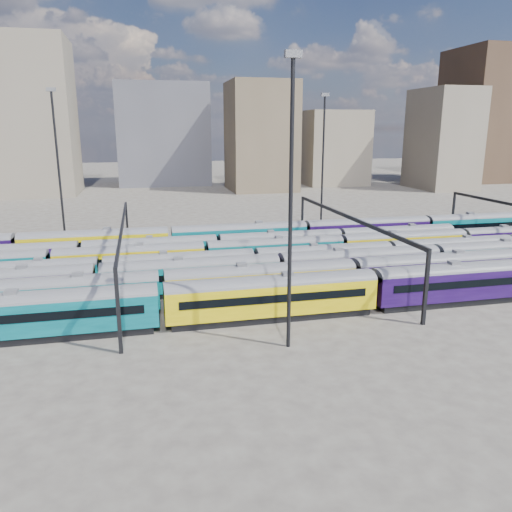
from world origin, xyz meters
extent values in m
plane|color=#423D38|center=(0.00, 0.00, 0.00)|extent=(500.00, 500.00, 0.00)
cube|color=black|center=(-27.58, -15.00, 0.39)|extent=(21.13, 2.74, 0.78)
cube|color=#054952|center=(-27.58, -15.00, 2.39)|extent=(22.25, 3.23, 3.23)
cylinder|color=#4C4C51|center=(-27.58, -15.00, 4.00)|extent=(22.25, 3.23, 3.23)
cube|color=black|center=(-27.58, -16.63, 2.78)|extent=(19.58, 0.06, 0.83)
cube|color=black|center=(-27.58, -13.37, 2.78)|extent=(19.58, 0.06, 0.83)
cube|color=slate|center=(-27.58, -15.00, 4.86)|extent=(1.11, 1.00, 0.39)
cube|color=black|center=(-4.73, -15.00, 0.39)|extent=(21.13, 2.74, 0.78)
cube|color=#B89F07|center=(-4.73, -15.00, 2.39)|extent=(22.25, 3.23, 3.23)
cylinder|color=#4C4C51|center=(-4.73, -15.00, 4.00)|extent=(22.25, 3.23, 3.23)
cube|color=black|center=(-4.73, -16.63, 2.78)|extent=(19.58, 0.06, 0.83)
cube|color=black|center=(-4.73, -13.37, 2.78)|extent=(19.58, 0.06, 0.83)
cube|color=slate|center=(-4.73, -15.00, 4.86)|extent=(1.11, 1.00, 0.39)
cube|color=black|center=(18.11, -15.00, 0.39)|extent=(21.13, 2.74, 0.78)
cube|color=#170734|center=(18.11, -15.00, 2.39)|extent=(22.25, 3.23, 3.23)
cylinder|color=#4C4C51|center=(18.11, -15.00, 4.00)|extent=(22.25, 3.23, 3.23)
cube|color=black|center=(18.11, -16.63, 2.78)|extent=(19.58, 0.06, 0.83)
cube|color=black|center=(18.11, -13.37, 2.78)|extent=(19.58, 0.06, 0.83)
cube|color=slate|center=(18.11, -15.00, 4.86)|extent=(1.11, 1.00, 0.39)
cube|color=black|center=(-27.04, -10.00, 0.38)|extent=(20.67, 2.68, 0.76)
cube|color=#054952|center=(-27.04, -10.00, 2.34)|extent=(21.76, 3.16, 3.16)
cylinder|color=#4C4C51|center=(-27.04, -10.00, 3.92)|extent=(21.76, 3.16, 3.16)
cube|color=black|center=(-27.04, -11.60, 2.72)|extent=(19.15, 0.06, 0.82)
cube|color=black|center=(-27.04, -8.40, 2.72)|extent=(19.15, 0.06, 0.82)
cube|color=slate|center=(-27.04, -10.00, 4.76)|extent=(1.09, 0.98, 0.38)
cube|color=black|center=(-4.68, -10.00, 0.38)|extent=(20.67, 2.68, 0.76)
cube|color=#B89F07|center=(-4.68, -10.00, 2.34)|extent=(21.76, 3.16, 3.16)
cylinder|color=#4C4C51|center=(-4.68, -10.00, 3.92)|extent=(21.76, 3.16, 3.16)
cube|color=black|center=(-4.68, -11.60, 2.72)|extent=(19.15, 0.06, 0.82)
cube|color=black|center=(-4.68, -8.40, 2.72)|extent=(19.15, 0.06, 0.82)
cube|color=slate|center=(-4.68, -10.00, 4.76)|extent=(1.09, 0.98, 0.38)
cube|color=black|center=(17.68, -10.00, 0.38)|extent=(20.67, 2.68, 0.76)
cube|color=#170734|center=(17.68, -10.00, 2.34)|extent=(21.76, 3.16, 3.16)
cylinder|color=#4C4C51|center=(17.68, -10.00, 3.92)|extent=(21.76, 3.16, 3.16)
cube|color=black|center=(17.68, -11.60, 2.72)|extent=(19.15, 0.06, 0.82)
cube|color=black|center=(17.68, -8.40, 2.72)|extent=(19.15, 0.06, 0.82)
cube|color=slate|center=(17.68, -10.00, 4.76)|extent=(1.09, 0.98, 0.38)
cube|color=black|center=(-12.08, -5.00, 0.37)|extent=(20.11, 2.61, 0.74)
cube|color=#054952|center=(-12.08, -5.00, 2.28)|extent=(21.16, 3.07, 3.07)
cylinder|color=#4C4C51|center=(-12.08, -5.00, 3.81)|extent=(21.16, 3.07, 3.07)
cube|color=black|center=(-12.08, -6.55, 2.64)|extent=(18.62, 0.06, 0.79)
cube|color=black|center=(-12.08, -3.45, 2.64)|extent=(18.62, 0.06, 0.79)
cube|color=slate|center=(-12.08, -5.00, 4.63)|extent=(1.06, 0.95, 0.37)
cube|color=black|center=(9.68, -5.00, 0.37)|extent=(20.11, 2.61, 0.74)
cube|color=#170734|center=(9.68, -5.00, 2.28)|extent=(21.16, 3.07, 3.07)
cylinder|color=#4C4C51|center=(9.68, -5.00, 3.81)|extent=(21.16, 3.07, 3.07)
cube|color=black|center=(9.68, -6.55, 2.64)|extent=(18.62, 0.06, 0.79)
cube|color=black|center=(9.68, -3.45, 2.64)|extent=(18.62, 0.06, 0.79)
cube|color=slate|center=(9.68, -5.00, 4.63)|extent=(1.06, 0.95, 0.37)
cube|color=black|center=(31.45, -5.00, 0.37)|extent=(20.11, 2.61, 0.74)
cube|color=#054952|center=(31.45, -5.00, 2.28)|extent=(21.16, 3.07, 3.07)
cylinder|color=#4C4C51|center=(31.45, -5.00, 3.81)|extent=(21.16, 3.07, 3.07)
cube|color=black|center=(31.45, -3.45, 2.64)|extent=(18.62, 0.06, 0.79)
cube|color=slate|center=(31.45, -5.00, 4.63)|extent=(1.06, 0.95, 0.37)
cube|color=black|center=(-32.77, 0.00, 0.33)|extent=(18.16, 2.36, 0.67)
cube|color=#054952|center=(-32.77, 0.00, 2.05)|extent=(19.11, 2.77, 2.77)
cylinder|color=#4C4C51|center=(-32.77, 0.00, 3.44)|extent=(19.11, 2.77, 2.77)
cube|color=black|center=(-32.77, -1.41, 2.39)|extent=(16.82, 0.06, 0.72)
cube|color=black|center=(-32.77, 1.41, 2.39)|extent=(16.82, 0.06, 0.72)
cube|color=slate|center=(-32.77, 0.00, 4.18)|extent=(0.96, 0.86, 0.33)
cube|color=black|center=(-13.06, 0.00, 0.33)|extent=(18.16, 2.36, 0.67)
cube|color=#B89F07|center=(-13.06, 0.00, 2.05)|extent=(19.11, 2.77, 2.77)
cylinder|color=#4C4C51|center=(-13.06, 0.00, 3.44)|extent=(19.11, 2.77, 2.77)
cube|color=black|center=(-13.06, -1.41, 2.39)|extent=(16.82, 0.06, 0.72)
cube|color=black|center=(-13.06, 1.41, 2.39)|extent=(16.82, 0.06, 0.72)
cube|color=slate|center=(-13.06, 0.00, 4.18)|extent=(0.96, 0.86, 0.33)
cube|color=black|center=(6.65, 0.00, 0.33)|extent=(18.16, 2.36, 0.67)
cube|color=#170734|center=(6.65, 0.00, 2.05)|extent=(19.11, 2.77, 2.77)
cylinder|color=#4C4C51|center=(6.65, 0.00, 3.44)|extent=(19.11, 2.77, 2.77)
cube|color=black|center=(6.65, -1.41, 2.39)|extent=(16.82, 0.06, 0.72)
cube|color=black|center=(6.65, 1.41, 2.39)|extent=(16.82, 0.06, 0.72)
cube|color=slate|center=(6.65, 0.00, 4.18)|extent=(0.96, 0.86, 0.33)
cube|color=black|center=(26.36, 0.00, 0.33)|extent=(18.16, 2.36, 0.67)
cube|color=#054952|center=(26.36, 0.00, 2.05)|extent=(19.11, 2.77, 2.77)
cylinder|color=#4C4C51|center=(26.36, 0.00, 3.44)|extent=(19.11, 2.77, 2.77)
cube|color=black|center=(26.36, -1.41, 2.39)|extent=(16.82, 0.06, 0.72)
cube|color=black|center=(26.36, 1.41, 2.39)|extent=(16.82, 0.06, 0.72)
cube|color=slate|center=(26.36, 0.00, 4.18)|extent=(0.96, 0.86, 0.33)
cube|color=black|center=(-19.37, 5.00, 0.35)|extent=(18.85, 2.45, 0.69)
cube|color=#B89F07|center=(-19.37, 5.00, 2.13)|extent=(19.84, 2.88, 2.88)
cylinder|color=#4C4C51|center=(-19.37, 5.00, 3.57)|extent=(19.84, 2.88, 2.88)
cube|color=black|center=(-19.37, 3.54, 2.48)|extent=(17.46, 0.06, 0.74)
cube|color=black|center=(-19.37, 6.46, 2.48)|extent=(17.46, 0.06, 0.74)
cube|color=slate|center=(-19.37, 5.00, 4.34)|extent=(0.99, 0.89, 0.35)
cube|color=black|center=(1.07, 5.00, 0.35)|extent=(18.85, 2.45, 0.69)
cube|color=#054952|center=(1.07, 5.00, 2.13)|extent=(19.84, 2.88, 2.88)
cylinder|color=#4C4C51|center=(1.07, 5.00, 3.57)|extent=(19.84, 2.88, 2.88)
cube|color=black|center=(1.07, 3.54, 2.48)|extent=(17.46, 0.06, 0.74)
cube|color=black|center=(1.07, 6.46, 2.48)|extent=(17.46, 0.06, 0.74)
cube|color=slate|center=(1.07, 5.00, 4.34)|extent=(0.99, 0.89, 0.35)
cube|color=black|center=(21.51, 5.00, 0.35)|extent=(18.85, 2.45, 0.69)
cube|color=#B89F07|center=(21.51, 5.00, 2.13)|extent=(19.84, 2.88, 2.88)
cylinder|color=#4C4C51|center=(21.51, 5.00, 3.57)|extent=(19.84, 2.88, 2.88)
cube|color=black|center=(21.51, 3.54, 2.48)|extent=(17.46, 0.06, 0.74)
cube|color=black|center=(21.51, 6.46, 2.48)|extent=(17.46, 0.06, 0.74)
cube|color=slate|center=(21.51, 5.00, 4.34)|extent=(0.99, 0.89, 0.35)
cube|color=black|center=(41.96, 6.46, 2.48)|extent=(17.46, 0.06, 0.74)
cube|color=black|center=(-36.26, 10.00, 0.34)|extent=(18.20, 2.36, 0.67)
cube|color=#170734|center=(-36.26, 10.00, 2.06)|extent=(19.16, 2.78, 2.78)
cylinder|color=#4C4C51|center=(-36.26, 10.00, 3.45)|extent=(19.16, 2.78, 2.78)
cube|color=black|center=(-36.26, 8.59, 2.39)|extent=(16.86, 0.06, 0.72)
cube|color=black|center=(-36.26, 11.41, 2.39)|extent=(16.86, 0.06, 0.72)
cube|color=slate|center=(-36.26, 10.00, 4.19)|extent=(0.96, 0.86, 0.34)
cube|color=black|center=(-16.50, 10.00, 0.34)|extent=(18.20, 2.36, 0.67)
cube|color=#054952|center=(-16.50, 10.00, 2.06)|extent=(19.16, 2.78, 2.78)
cylinder|color=#4C4C51|center=(-16.50, 10.00, 3.45)|extent=(19.16, 2.78, 2.78)
cube|color=black|center=(-16.50, 8.59, 2.39)|extent=(16.86, 0.06, 0.72)
cube|color=black|center=(-16.50, 11.41, 2.39)|extent=(16.86, 0.06, 0.72)
cube|color=slate|center=(-16.50, 10.00, 4.19)|extent=(0.96, 0.86, 0.34)
cube|color=black|center=(3.26, 10.00, 0.34)|extent=(18.20, 2.36, 0.67)
cube|color=#170734|center=(3.26, 10.00, 2.06)|extent=(19.16, 2.78, 2.78)
cylinder|color=#4C4C51|center=(3.26, 10.00, 3.45)|extent=(19.16, 2.78, 2.78)
cube|color=black|center=(3.26, 8.59, 2.39)|extent=(16.86, 0.06, 0.72)
cube|color=black|center=(3.26, 11.41, 2.39)|extent=(16.86, 0.06, 0.72)
cube|color=slate|center=(3.26, 10.00, 4.19)|extent=(0.96, 0.86, 0.34)
cube|color=black|center=(23.02, 10.00, 0.34)|extent=(18.20, 2.36, 0.67)
cube|color=#B89F07|center=(23.02, 10.00, 2.06)|extent=(19.16, 2.78, 2.78)
cylinder|color=#4C4C51|center=(23.02, 10.00, 3.45)|extent=(19.16, 2.78, 2.78)
cube|color=black|center=(23.02, 8.59, 2.39)|extent=(16.86, 0.06, 0.72)
cube|color=black|center=(23.02, 11.41, 2.39)|extent=(16.86, 0.06, 0.72)
cube|color=slate|center=(23.02, 10.00, 4.19)|extent=(0.96, 0.86, 0.34)
cube|color=black|center=(-24.71, 15.00, 0.38)|extent=(20.75, 2.69, 0.76)
cube|color=#B89F07|center=(-24.71, 15.00, 2.35)|extent=(21.84, 3.17, 3.17)
cylinder|color=#4C4C51|center=(-24.71, 15.00, 3.93)|extent=(21.84, 3.17, 3.17)
cube|color=black|center=(-24.71, 13.40, 2.73)|extent=(19.22, 0.06, 0.82)
cube|color=black|center=(-24.71, 16.60, 2.73)|extent=(19.22, 0.06, 0.82)
cube|color=slate|center=(-24.71, 15.00, 4.78)|extent=(1.09, 0.98, 0.38)
cube|color=black|center=(-2.26, 15.00, 0.38)|extent=(20.75, 2.69, 0.76)
cube|color=#054952|center=(-2.26, 15.00, 2.35)|extent=(21.84, 3.17, 3.17)
cylinder|color=#4C4C51|center=(-2.26, 15.00, 3.93)|extent=(21.84, 3.17, 3.17)
cube|color=black|center=(-2.26, 13.40, 2.73)|extent=(19.22, 0.06, 0.82)
cube|color=black|center=(-2.26, 16.60, 2.73)|extent=(19.22, 0.06, 0.82)
cube|color=slate|center=(-2.26, 15.00, 4.78)|extent=(1.09, 0.98, 0.38)
cube|color=black|center=(20.18, 15.00, 0.38)|extent=(20.75, 2.69, 0.76)
cube|color=#170734|center=(20.18, 15.00, 2.35)|extent=(21.84, 3.17, 3.17)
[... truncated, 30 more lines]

